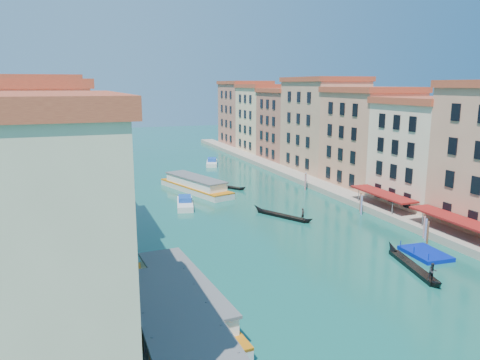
# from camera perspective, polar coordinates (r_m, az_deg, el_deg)

# --- Properties ---
(left_bank_palazzos) EXTENTS (12.80, 128.40, 21.00)m
(left_bank_palazzos) POSITION_cam_1_polar(r_m,az_deg,el_deg) (84.16, -22.58, 4.06)
(left_bank_palazzos) COLOR #BEAF89
(left_bank_palazzos) RESTS_ON ground
(right_bank_palazzos) EXTENTS (12.80, 128.40, 21.00)m
(right_bank_palazzos) POSITION_cam_1_polar(r_m,az_deg,el_deg) (99.32, 11.80, 5.74)
(right_bank_palazzos) COLOR #AC4438
(right_bank_palazzos) RESTS_ON ground
(quay) EXTENTS (4.00, 140.00, 1.00)m
(quay) POSITION_cam_1_polar(r_m,az_deg,el_deg) (96.73, 7.54, 0.19)
(quay) COLOR gray
(quay) RESTS_ON ground
(restaurant_awnings) EXTENTS (3.20, 44.55, 3.12)m
(restaurant_awnings) POSITION_cam_1_polar(r_m,az_deg,el_deg) (63.30, 25.72, -4.66)
(restaurant_awnings) COLOR maroon
(restaurant_awnings) RESTS_ON ground
(vaporetto_stop) EXTENTS (5.40, 16.40, 3.65)m
(vaporetto_stop) POSITION_cam_1_polar(r_m,az_deg,el_deg) (36.27, -7.79, -18.27)
(vaporetto_stop) COLOR #5B5B5D
(vaporetto_stop) RESTS_ON ground
(mooring_poles_right) EXTENTS (1.44, 54.24, 3.20)m
(mooring_poles_right) POSITION_cam_1_polar(r_m,az_deg,el_deg) (65.71, 20.08, -5.16)
(mooring_poles_right) COLOR #59301E
(mooring_poles_right) RESTS_ON ground
(mooring_poles_left) EXTENTS (0.24, 8.24, 3.20)m
(mooring_poles_left) POSITION_cam_1_polar(r_m,az_deg,el_deg) (35.98, -11.90, -18.95)
(mooring_poles_left) COLOR #59301E
(mooring_poles_left) RESTS_ON ground
(vaporetto_near) EXTENTS (5.77, 19.66, 2.89)m
(vaporetto_near) POSITION_cam_1_polar(r_m,az_deg,el_deg) (42.24, -7.00, -13.93)
(vaporetto_near) COLOR beige
(vaporetto_near) RESTS_ON ground
(vaporetto_far) EXTENTS (9.67, 18.97, 2.76)m
(vaporetto_far) POSITION_cam_1_polar(r_m,az_deg,el_deg) (86.57, -5.45, -0.60)
(vaporetto_far) COLOR silver
(vaporetto_far) RESTS_ON ground
(gondola_fore) EXTENTS (6.12, 10.35, 2.26)m
(gondola_fore) POSITION_cam_1_polar(r_m,az_deg,el_deg) (70.07, 5.19, -4.25)
(gondola_fore) COLOR black
(gondola_fore) RESTS_ON ground
(gondola_right) EXTENTS (3.62, 12.07, 2.43)m
(gondola_right) POSITION_cam_1_polar(r_m,az_deg,el_deg) (53.99, 20.44, -9.75)
(gondola_right) COLOR black
(gondola_right) RESTS_ON ground
(gondola_far) EXTENTS (6.96, 9.15, 1.52)m
(gondola_far) POSITION_cam_1_polar(r_m,az_deg,el_deg) (89.90, -2.08, -0.71)
(gondola_far) COLOR black
(gondola_far) RESTS_ON ground
(motorboat_mid) EXTENTS (4.06, 8.14, 1.62)m
(motorboat_mid) POSITION_cam_1_polar(r_m,az_deg,el_deg) (76.24, -6.73, -2.78)
(motorboat_mid) COLOR silver
(motorboat_mid) RESTS_ON ground
(motorboat_far) EXTENTS (4.81, 8.29, 1.64)m
(motorboat_far) POSITION_cam_1_polar(r_m,az_deg,el_deg) (115.04, -3.45, 2.15)
(motorboat_far) COLOR silver
(motorboat_far) RESTS_ON ground
(blue_dock) EXTENTS (4.02, 5.76, 0.46)m
(blue_dock) POSITION_cam_1_polar(r_m,az_deg,el_deg) (58.82, 21.66, -8.32)
(blue_dock) COLOR #021A93
(blue_dock) RESTS_ON ground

